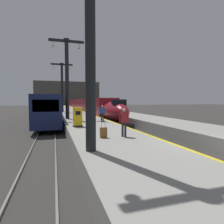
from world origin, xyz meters
TOP-DOWN VIEW (x-y plane):
  - ground_plane at (0.00, 0.00)m, footprint 260.00×260.00m
  - platform_left at (-4.05, 24.75)m, footprint 4.80×110.00m
  - platform_right at (4.05, 24.75)m, footprint 4.80×110.00m
  - platform_left_safety_stripe at (-1.77, 24.75)m, footprint 0.20×107.80m
  - rail_main_left at (-0.75, 27.50)m, footprint 0.08×110.00m
  - rail_main_right at (0.75, 27.50)m, footprint 0.08×110.00m
  - rail_secondary_left at (-8.85, 27.50)m, footprint 0.08×110.00m
  - rail_secondary_right at (-7.35, 27.50)m, footprint 0.08×110.00m
  - highspeed_train_main at (0.00, 48.61)m, footprint 2.92×75.83m
  - regional_train_adjacent at (-8.10, 28.22)m, footprint 2.85×36.60m
  - station_column_near at (-5.90, 0.08)m, footprint 4.00×0.68m
  - station_column_mid at (-5.90, 15.07)m, footprint 4.00×0.68m
  - station_column_far at (-5.90, 29.70)m, footprint 4.00×0.68m
  - passenger_near_edge at (-3.42, 2.67)m, footprint 0.56×0.28m
  - passenger_mid_platform at (-2.71, 10.88)m, footprint 0.55×0.32m
  - rolling_suitcase at (-4.68, 2.70)m, footprint 0.40×0.22m
  - ticket_machine_yellow at (-5.55, 7.86)m, footprint 0.76×0.62m
  - terminus_back_wall at (0.00, 102.00)m, footprint 36.00×2.00m

SIDE VIEW (x-z plane):
  - ground_plane at x=0.00m, z-range 0.00..0.00m
  - rail_main_left at x=-0.75m, z-range 0.00..0.12m
  - rail_main_right at x=0.75m, z-range 0.00..0.12m
  - rail_secondary_left at x=-8.85m, z-range 0.00..0.12m
  - rail_secondary_right at x=-7.35m, z-range 0.00..0.12m
  - platform_left at x=-4.05m, z-range 0.00..1.05m
  - platform_right at x=4.05m, z-range 0.00..1.05m
  - platform_left_safety_stripe at x=-1.77m, z-range 1.05..1.06m
  - rolling_suitcase at x=-4.68m, z-range 0.86..1.85m
  - ticket_machine_yellow at x=-5.55m, z-range 0.99..2.59m
  - highspeed_train_main at x=0.00m, z-range 0.17..3.77m
  - passenger_near_edge at x=-3.42m, z-range 1.19..2.88m
  - passenger_mid_platform at x=-2.71m, z-range 1.19..2.88m
  - regional_train_adjacent at x=-8.10m, z-range 0.23..4.03m
  - station_column_far at x=-5.90m, z-range 1.99..11.25m
  - station_column_mid at x=-5.90m, z-range 1.99..11.27m
  - terminus_back_wall at x=0.00m, z-range 0.00..14.00m
  - station_column_near at x=-5.90m, z-range 2.02..12.38m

